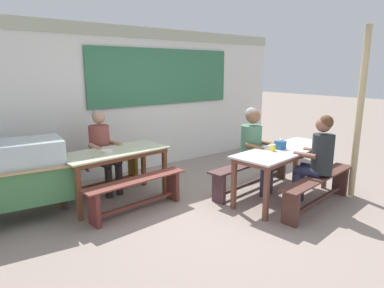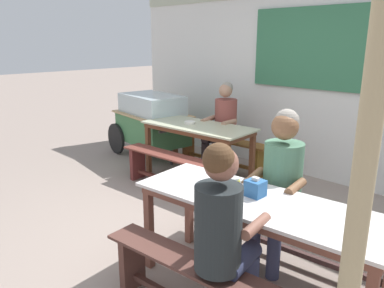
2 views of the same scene
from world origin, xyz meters
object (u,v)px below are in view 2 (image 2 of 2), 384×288
object	(u,v)px
person_near_front	(224,228)
person_right_near_table	(280,177)
soup_bowl	(190,123)
wooden_support_post	(361,195)
dining_table_near	(258,210)
food_cart	(152,120)
tissue_box	(255,188)
person_center_facing	(223,122)
bench_far_front	(170,168)
dining_table_far	(198,131)
bench_near_back	(287,226)
condiment_jar	(235,184)
bench_far_back	(222,149)

from	to	relation	value
person_near_front	person_right_near_table	xyz separation A→B (m)	(-0.21, 0.97, 0.02)
soup_bowl	wooden_support_post	distance (m)	3.71
dining_table_near	wooden_support_post	distance (m)	1.24
person_right_near_table	person_near_front	bearing A→B (deg)	-77.98
food_cart	tissue_box	xyz separation A→B (m)	(3.20, -1.63, 0.21)
person_center_facing	bench_far_front	bearing A→B (deg)	-89.36
dining_table_near	wooden_support_post	world-z (taller)	wooden_support_post
food_cart	person_near_front	bearing A→B (deg)	-32.82
dining_table_far	bench_near_back	distance (m)	2.20
dining_table_far	person_near_front	distance (m)	2.87
dining_table_far	person_right_near_table	size ratio (longest dim) A/B	1.19
dining_table_far	condiment_jar	size ratio (longest dim) A/B	16.24
dining_table_near	condiment_jar	bearing A→B (deg)	172.10
bench_far_front	wooden_support_post	bearing A→B (deg)	-27.92
person_near_front	wooden_support_post	xyz separation A→B (m)	(0.83, -0.13, 0.51)
dining_table_far	person_center_facing	world-z (taller)	person_center_facing
bench_far_front	person_right_near_table	world-z (taller)	person_right_near_table
bench_near_back	tissue_box	distance (m)	0.71
person_near_front	soup_bowl	xyz separation A→B (m)	(-2.23, 1.92, 0.03)
dining_table_far	food_cart	xyz separation A→B (m)	(-1.24, 0.20, -0.07)
bench_far_front	person_near_front	distance (m)	2.53
bench_far_front	wooden_support_post	world-z (taller)	wooden_support_post
food_cart	bench_far_back	bearing A→B (deg)	16.11
person_center_facing	person_near_front	bearing A→B (deg)	-49.60
soup_bowl	wooden_support_post	world-z (taller)	wooden_support_post
bench_near_back	condiment_jar	size ratio (longest dim) A/B	19.60
bench_near_back	bench_far_back	bearing A→B (deg)	143.62
bench_near_back	condiment_jar	world-z (taller)	condiment_jar
dining_table_far	bench_near_back	bearing A→B (deg)	-25.20
dining_table_near	person_near_front	bearing A→B (deg)	-80.40
person_center_facing	condiment_jar	bearing A→B (deg)	-47.67
tissue_box	wooden_support_post	bearing A→B (deg)	-33.96
dining_table_near	condiment_jar	distance (m)	0.27
soup_bowl	bench_far_back	bearing A→B (deg)	81.65
condiment_jar	person_center_facing	bearing A→B (deg)	132.33
food_cart	bench_far_front	bearing A→B (deg)	-30.44
bench_near_back	person_near_front	size ratio (longest dim) A/B	1.46
bench_near_back	person_right_near_table	distance (m)	0.46
bench_near_back	bench_far_front	bearing A→B (deg)	169.06
dining_table_far	dining_table_near	bearing A→B (deg)	-36.12
tissue_box	wooden_support_post	size ratio (longest dim) A/B	0.06
bench_far_back	soup_bowl	distance (m)	0.76
dining_table_near	person_center_facing	bearing A→B (deg)	135.53
bench_near_back	person_right_near_table	world-z (taller)	person_right_near_table
bench_far_back	bench_far_front	size ratio (longest dim) A/B	1.03
bench_far_back	bench_near_back	distance (m)	2.49
dining_table_near	soup_bowl	xyz separation A→B (m)	(-2.14, 1.44, 0.10)
food_cart	dining_table_far	bearing A→B (deg)	-9.30
dining_table_far	soup_bowl	size ratio (longest dim) A/B	10.87
bench_far_front	tissue_box	bearing A→B (deg)	-24.59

